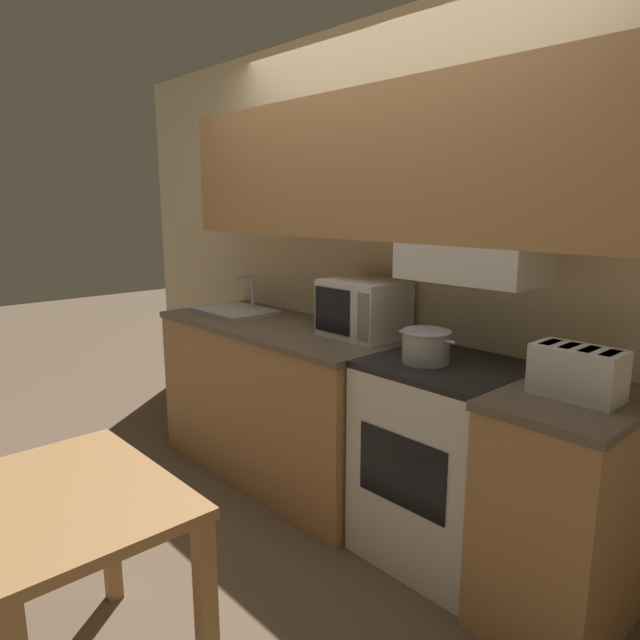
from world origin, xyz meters
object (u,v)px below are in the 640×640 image
at_px(microwave, 364,308).
at_px(sink_basin, 236,310).
at_px(toaster, 577,372).
at_px(cooking_pot, 426,345).
at_px(dining_table, 69,531).
at_px(stove_range, 444,461).

height_order(microwave, sink_basin, microwave).
height_order(microwave, toaster, microwave).
xyz_separation_m(cooking_pot, dining_table, (-0.28, -1.45, -0.41)).
xyz_separation_m(stove_range, cooking_pot, (-0.08, -0.06, 0.54)).
xyz_separation_m(stove_range, dining_table, (-0.36, -1.52, 0.13)).
distance_m(stove_range, cooking_pot, 0.55).
relative_size(toaster, sink_basin, 0.64).
height_order(cooking_pot, sink_basin, sink_basin).
xyz_separation_m(cooking_pot, toaster, (0.65, 0.03, 0.02)).
bearing_deg(sink_basin, toaster, -0.38).
xyz_separation_m(stove_range, sink_basin, (-1.60, -0.02, 0.48)).
xyz_separation_m(microwave, dining_table, (0.25, -1.62, -0.48)).
bearing_deg(cooking_pot, stove_range, 39.26).
height_order(cooking_pot, dining_table, cooking_pot).
distance_m(cooking_pot, microwave, 0.56).
xyz_separation_m(cooking_pot, microwave, (-0.53, 0.17, 0.07)).
xyz_separation_m(stove_range, toaster, (0.57, -0.04, 0.55)).
bearing_deg(toaster, stove_range, 176.30).
distance_m(microwave, sink_basin, 1.01).
xyz_separation_m(stove_range, microwave, (-0.61, 0.11, 0.61)).
bearing_deg(sink_basin, dining_table, -50.21).
bearing_deg(dining_table, stove_range, 76.81).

